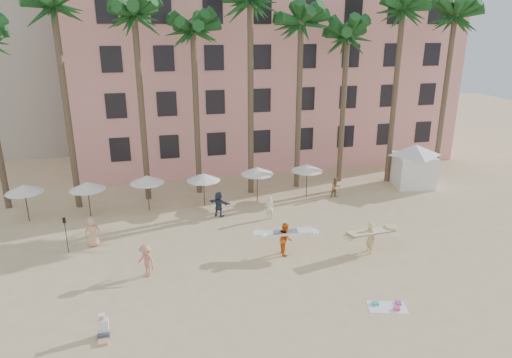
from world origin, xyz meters
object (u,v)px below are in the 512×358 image
object	(u,v)px
pink_hotel	(264,75)
cabana	(414,161)
carrier_yellow	(371,236)
carrier_white	(285,237)

from	to	relation	value
pink_hotel	cabana	bearing A→B (deg)	-54.01
cabana	carrier_yellow	distance (m)	13.58
pink_hotel	carrier_white	bearing A→B (deg)	-101.30
pink_hotel	carrier_yellow	world-z (taller)	pink_hotel
carrier_yellow	cabana	bearing A→B (deg)	48.46
carrier_white	pink_hotel	bearing A→B (deg)	78.70
carrier_yellow	carrier_white	world-z (taller)	carrier_white
carrier_white	cabana	bearing A→B (deg)	33.33
pink_hotel	carrier_white	size ratio (longest dim) A/B	11.00
cabana	carrier_white	size ratio (longest dim) A/B	1.65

